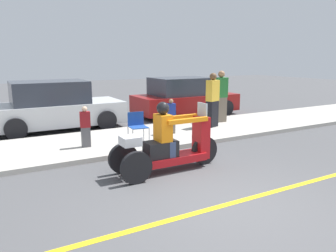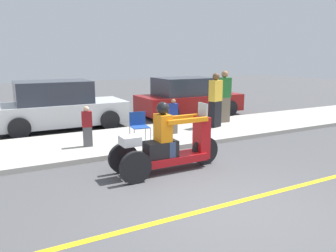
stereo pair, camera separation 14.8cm
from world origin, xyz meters
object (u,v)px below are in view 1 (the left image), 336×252
object	(u,v)px
spectator_by_tree	(221,97)
parked_car_lot_far	(55,107)
spectator_mid_group	(212,101)
parked_car_lot_center	(184,98)
folding_chair_curbside	(137,124)
motorcycle_trike	(168,147)
spectator_end_of_line	(171,117)
spectator_with_child	(85,127)

from	to	relation	value
spectator_by_tree	parked_car_lot_far	distance (m)	5.65
spectator_by_tree	spectator_mid_group	distance (m)	0.95
spectator_mid_group	parked_car_lot_center	world-z (taller)	spectator_mid_group
parked_car_lot_center	parked_car_lot_far	distance (m)	5.19
spectator_by_tree	parked_car_lot_far	world-z (taller)	spectator_by_tree
folding_chair_curbside	spectator_by_tree	bearing A→B (deg)	18.70
motorcycle_trike	folding_chair_curbside	bearing A→B (deg)	84.26
spectator_end_of_line	folding_chair_curbside	distance (m)	1.43
spectator_end_of_line	folding_chair_curbside	size ratio (longest dim) A/B	1.27
spectator_by_tree	spectator_with_child	bearing A→B (deg)	-168.91
spectator_with_child	spectator_mid_group	size ratio (longest dim) A/B	0.59
spectator_with_child	folding_chair_curbside	bearing A→B (deg)	-12.26
motorcycle_trike	parked_car_lot_far	bearing A→B (deg)	102.80
motorcycle_trike	spectator_by_tree	distance (m)	5.20
spectator_mid_group	parked_car_lot_center	size ratio (longest dim) A/B	0.41
spectator_mid_group	spectator_with_child	bearing A→B (deg)	-174.10
spectator_by_tree	parked_car_lot_far	xyz separation A→B (m)	(-5.22, 2.15, -0.23)
parked_car_lot_far	folding_chair_curbside	bearing A→B (deg)	-67.12
motorcycle_trike	spectator_mid_group	bearing A→B (deg)	40.75
motorcycle_trike	spectator_by_tree	size ratio (longest dim) A/B	1.36
spectator_end_of_line	parked_car_lot_far	size ratio (longest dim) A/B	0.25
motorcycle_trike	parked_car_lot_far	distance (m)	5.61
folding_chair_curbside	parked_car_lot_center	size ratio (longest dim) A/B	0.19
motorcycle_trike	parked_car_lot_far	xyz separation A→B (m)	(-1.24, 5.47, 0.22)
spectator_by_tree	parked_car_lot_center	size ratio (longest dim) A/B	0.42
spectator_end_of_line	spectator_by_tree	distance (m)	2.58
motorcycle_trike	parked_car_lot_far	size ratio (longest dim) A/B	0.58
motorcycle_trike	spectator_with_child	size ratio (longest dim) A/B	2.34
spectator_mid_group	parked_car_lot_far	world-z (taller)	spectator_mid_group
spectator_end_of_line	parked_car_lot_center	distance (m)	3.93
spectator_mid_group	parked_car_lot_center	distance (m)	3.00
spectator_by_tree	folding_chair_curbside	bearing A→B (deg)	-161.30
motorcycle_trike	spectator_end_of_line	bearing A→B (deg)	59.00
spectator_end_of_line	spectator_with_child	bearing A→B (deg)	-174.75
spectator_with_child	spectator_end_of_line	world-z (taller)	spectator_with_child
spectator_with_child	spectator_by_tree	distance (m)	5.19
parked_car_lot_far	spectator_by_tree	bearing A→B (deg)	-22.38
spectator_by_tree	folding_chair_curbside	distance (m)	4.00
spectator_mid_group	parked_car_lot_center	bearing A→B (deg)	75.80
parked_car_lot_center	parked_car_lot_far	bearing A→B (deg)	-177.80
parked_car_lot_far	motorcycle_trike	bearing A→B (deg)	-77.20
spectator_by_tree	parked_car_lot_center	distance (m)	2.36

